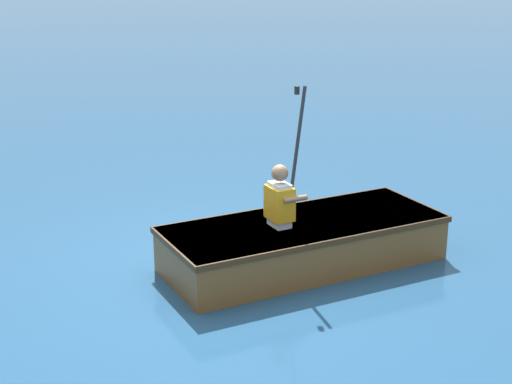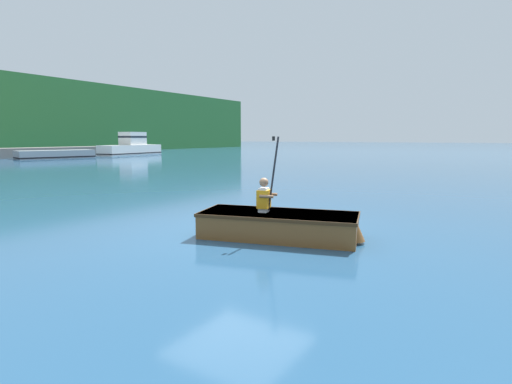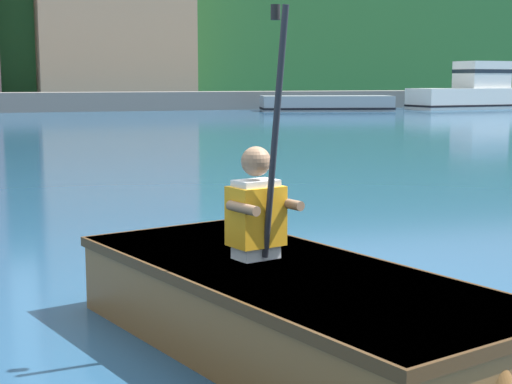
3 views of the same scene
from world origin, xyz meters
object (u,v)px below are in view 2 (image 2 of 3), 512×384
(moored_boat_dock_center_far, at_px, (131,147))
(rowboat_foreground, at_px, (281,224))
(moored_boat_dock_center_near, at_px, (56,155))
(person_paddler, at_px, (264,196))

(moored_boat_dock_center_far, height_order, rowboat_foreground, moored_boat_dock_center_far)
(moored_boat_dock_center_near, relative_size, rowboat_foreground, 2.13)
(moored_boat_dock_center_far, bearing_deg, person_paddler, -126.62)
(moored_boat_dock_center_near, bearing_deg, rowboat_foreground, -114.61)
(rowboat_foreground, height_order, person_paddler, person_paddler)
(moored_boat_dock_center_near, xyz_separation_m, rowboat_foreground, (-14.24, -31.09, -0.07))
(moored_boat_dock_center_far, relative_size, rowboat_foreground, 2.41)
(moored_boat_dock_center_far, distance_m, rowboat_foreground, 38.67)
(moored_boat_dock_center_near, xyz_separation_m, moored_boat_dock_center_far, (8.62, 0.10, 0.51))
(moored_boat_dock_center_near, height_order, person_paddler, person_paddler)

